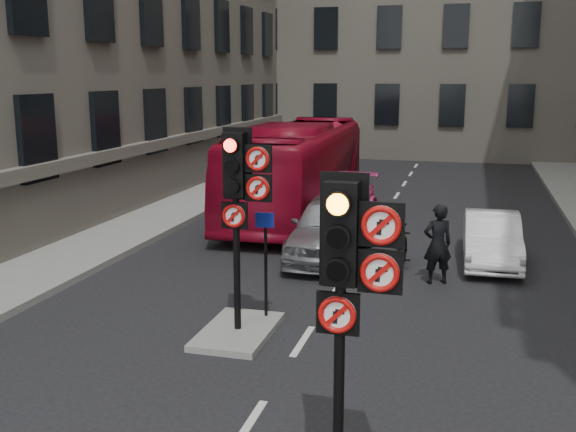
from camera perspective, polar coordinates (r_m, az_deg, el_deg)
The scene contains 11 objects.
pavement_left at distance 20.79m, azimuth -13.49°, elevation -0.92°, with size 3.00×50.00×0.16m, color gray.
centre_island at distance 12.28m, azimuth -4.26°, elevation -9.71°, with size 1.20×2.00×0.12m, color gray.
signal_near at distance 7.13m, azimuth 5.17°, elevation -4.38°, with size 0.91×0.40×3.58m.
signal_far at distance 11.54m, azimuth -4.07°, elevation 2.53°, with size 0.91×0.40×3.58m.
car_silver at distance 17.10m, azimuth 3.75°, elevation -0.91°, with size 1.87×4.65×1.58m, color #989B9F.
car_white at distance 17.31m, azimuth 16.86°, elevation -1.85°, with size 1.30×3.74×1.23m, color white.
car_pink at distance 20.00m, azimuth 3.54°, elevation 0.86°, with size 2.11×5.20×1.51m, color #D63F87.
bus_red at distance 22.34m, azimuth 0.92°, elevation 4.03°, with size 2.55×10.91×3.04m, color maroon.
motorcycle at distance 16.33m, azimuth 9.56°, elevation -2.63°, with size 0.50×1.75×1.05m, color black.
motorcyclist at distance 15.26m, azimuth 12.55°, elevation -2.33°, with size 0.66×0.43×1.80m, color black.
info_sign at distance 12.43m, azimuth -1.93°, elevation -2.88°, with size 0.34×0.12×1.99m.
Camera 1 is at (2.66, -5.75, 4.57)m, focal length 42.00 mm.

